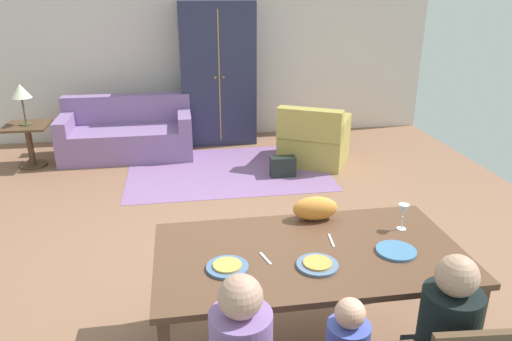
{
  "coord_description": "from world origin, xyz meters",
  "views": [
    {
      "loc": [
        -0.5,
        -4.03,
        2.33
      ],
      "look_at": [
        0.1,
        -0.27,
        0.85
      ],
      "focal_mm": 34.0,
      "sensor_mm": 36.0,
      "label": 1
    }
  ],
  "objects_px": {
    "plate_near_man": "(227,267)",
    "armchair": "(314,140)",
    "cat": "(315,208)",
    "armoire": "(218,74)",
    "plate_near_child": "(317,265)",
    "wine_glass": "(403,212)",
    "dining_table": "(309,260)",
    "plate_near_woman": "(396,251)",
    "handbag": "(283,167)",
    "couch": "(128,135)",
    "table_lamp": "(21,93)",
    "side_table": "(29,139)"
  },
  "relations": [
    {
      "from": "plate_near_man",
      "to": "cat",
      "type": "xyz_separation_m",
      "value": [
        0.68,
        0.54,
        0.08
      ]
    },
    {
      "from": "dining_table",
      "to": "plate_near_child",
      "type": "distance_m",
      "value": 0.19
    },
    {
      "from": "plate_near_woman",
      "to": "cat",
      "type": "bearing_deg",
      "value": 126.14
    },
    {
      "from": "side_table",
      "to": "table_lamp",
      "type": "relative_size",
      "value": 1.07
    },
    {
      "from": "wine_glass",
      "to": "handbag",
      "type": "distance_m",
      "value": 3.04
    },
    {
      "from": "dining_table",
      "to": "plate_near_woman",
      "type": "distance_m",
      "value": 0.54
    },
    {
      "from": "plate_near_woman",
      "to": "armoire",
      "type": "xyz_separation_m",
      "value": [
        -0.69,
        4.86,
        0.28
      ]
    },
    {
      "from": "plate_near_man",
      "to": "side_table",
      "type": "distance_m",
      "value": 4.72
    },
    {
      "from": "wine_glass",
      "to": "plate_near_man",
      "type": "bearing_deg",
      "value": -166.2
    },
    {
      "from": "plate_near_child",
      "to": "cat",
      "type": "distance_m",
      "value": 0.62
    },
    {
      "from": "handbag",
      "to": "armchair",
      "type": "bearing_deg",
      "value": 40.79
    },
    {
      "from": "handbag",
      "to": "cat",
      "type": "bearing_deg",
      "value": -97.55
    },
    {
      "from": "cat",
      "to": "handbag",
      "type": "bearing_deg",
      "value": 84.64
    },
    {
      "from": "table_lamp",
      "to": "handbag",
      "type": "height_order",
      "value": "table_lamp"
    },
    {
      "from": "cat",
      "to": "side_table",
      "type": "bearing_deg",
      "value": 131.24
    },
    {
      "from": "plate_near_child",
      "to": "table_lamp",
      "type": "relative_size",
      "value": 0.46
    },
    {
      "from": "couch",
      "to": "side_table",
      "type": "xyz_separation_m",
      "value": [
        -1.25,
        -0.26,
        0.07
      ]
    },
    {
      "from": "armoire",
      "to": "side_table",
      "type": "bearing_deg",
      "value": -164.21
    },
    {
      "from": "plate_near_man",
      "to": "armoire",
      "type": "relative_size",
      "value": 0.12
    },
    {
      "from": "plate_near_woman",
      "to": "table_lamp",
      "type": "xyz_separation_m",
      "value": [
        -3.3,
        4.12,
        0.24
      ]
    },
    {
      "from": "armchair",
      "to": "table_lamp",
      "type": "bearing_deg",
      "value": 173.29
    },
    {
      "from": "plate_near_child",
      "to": "couch",
      "type": "distance_m",
      "value": 4.73
    },
    {
      "from": "plate_near_woman",
      "to": "wine_glass",
      "type": "height_order",
      "value": "wine_glass"
    },
    {
      "from": "plate_near_woman",
      "to": "armchair",
      "type": "relative_size",
      "value": 0.22
    },
    {
      "from": "plate_near_woman",
      "to": "handbag",
      "type": "bearing_deg",
      "value": 90.37
    },
    {
      "from": "plate_near_man",
      "to": "armchair",
      "type": "distance_m",
      "value": 4.03
    },
    {
      "from": "plate_near_man",
      "to": "armchair",
      "type": "relative_size",
      "value": 0.22
    },
    {
      "from": "plate_near_man",
      "to": "handbag",
      "type": "distance_m",
      "value": 3.46
    },
    {
      "from": "dining_table",
      "to": "wine_glass",
      "type": "xyz_separation_m",
      "value": [
        0.69,
        0.18,
        0.2
      ]
    },
    {
      "from": "plate_near_woman",
      "to": "handbag",
      "type": "height_order",
      "value": "plate_near_woman"
    },
    {
      "from": "side_table",
      "to": "armoire",
      "type": "bearing_deg",
      "value": 15.79
    },
    {
      "from": "side_table",
      "to": "dining_table",
      "type": "bearing_deg",
      "value": -55.42
    },
    {
      "from": "cat",
      "to": "couch",
      "type": "bearing_deg",
      "value": 115.55
    },
    {
      "from": "table_lamp",
      "to": "couch",
      "type": "bearing_deg",
      "value": 11.64
    },
    {
      "from": "plate_near_man",
      "to": "couch",
      "type": "height_order",
      "value": "couch"
    },
    {
      "from": "wine_glass",
      "to": "armchair",
      "type": "height_order",
      "value": "wine_glass"
    },
    {
      "from": "plate_near_child",
      "to": "wine_glass",
      "type": "bearing_deg",
      "value": 27.47
    },
    {
      "from": "plate_near_woman",
      "to": "cat",
      "type": "height_order",
      "value": "cat"
    },
    {
      "from": "plate_near_child",
      "to": "wine_glass",
      "type": "xyz_separation_m",
      "value": [
        0.69,
        0.36,
        0.12
      ]
    },
    {
      "from": "plate_near_man",
      "to": "cat",
      "type": "height_order",
      "value": "cat"
    },
    {
      "from": "dining_table",
      "to": "armchair",
      "type": "height_order",
      "value": "armchair"
    },
    {
      "from": "armoire",
      "to": "side_table",
      "type": "height_order",
      "value": "armoire"
    },
    {
      "from": "cat",
      "to": "armoire",
      "type": "bearing_deg",
      "value": 96.33
    },
    {
      "from": "wine_glass",
      "to": "couch",
      "type": "bearing_deg",
      "value": 118.33
    },
    {
      "from": "plate_near_child",
      "to": "wine_glass",
      "type": "distance_m",
      "value": 0.79
    },
    {
      "from": "plate_near_man",
      "to": "plate_near_woman",
      "type": "height_order",
      "value": "same"
    },
    {
      "from": "plate_near_man",
      "to": "couch",
      "type": "distance_m",
      "value": 4.53
    },
    {
      "from": "side_table",
      "to": "table_lamp",
      "type": "bearing_deg",
      "value": 90.0
    },
    {
      "from": "armchair",
      "to": "armoire",
      "type": "relative_size",
      "value": 0.55
    },
    {
      "from": "couch",
      "to": "handbag",
      "type": "height_order",
      "value": "couch"
    }
  ]
}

